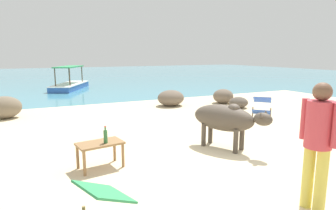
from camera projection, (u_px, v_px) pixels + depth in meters
sand_beach at (233, 156)px, 5.68m from camera, size 18.00×14.00×0.04m
water_surface at (74, 77)px, 25.23m from camera, size 60.00×36.00×0.03m
cow at (225, 118)px, 5.97m from camera, size 1.06×1.69×0.97m
low_bench_table at (100, 147)px, 4.97m from camera, size 0.82×0.55×0.46m
bottle at (106, 136)px, 4.90m from camera, size 0.07×0.07×0.30m
deck_chair_near at (262, 106)px, 8.73m from camera, size 0.92×0.91×0.68m
person_standing at (318, 137)px, 3.53m from camera, size 0.32×0.51×1.62m
shore_rock_large at (4, 108)px, 8.78m from camera, size 1.14×0.91×0.69m
shore_rock_medium at (239, 102)px, 10.57m from camera, size 0.70×0.66×0.40m
shore_rock_small at (171, 98)px, 10.98m from camera, size 1.21×1.14×0.60m
shore_rock_flat at (223, 96)px, 11.56m from camera, size 1.08×1.08×0.57m
boat_blue at (70, 84)px, 16.33m from camera, size 2.64×3.81×1.29m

